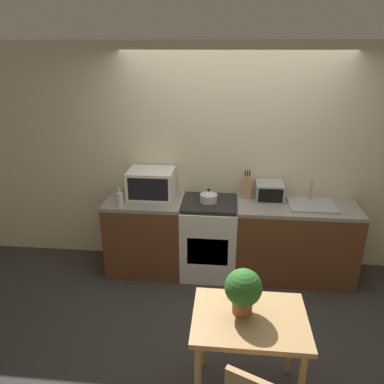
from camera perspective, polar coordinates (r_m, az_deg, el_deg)
ground_plane at (r=4.15m, az=5.31°, el=-16.45°), size 16.00×16.00×0.00m
wall_back at (r=4.40m, az=6.03°, el=4.93°), size 10.00×0.06×2.60m
counter_left_run at (r=4.51m, az=-6.99°, el=-6.40°), size 0.87×0.62×0.90m
counter_right_run at (r=4.48m, az=15.28°, el=-7.23°), size 1.33×0.62×0.90m
stove_range at (r=4.41m, az=2.60°, el=-6.92°), size 0.62×0.62×0.90m
kettle at (r=4.19m, az=2.54°, el=-0.68°), size 0.19×0.19×0.16m
microwave at (r=4.32m, az=-6.23°, el=1.29°), size 0.51×0.40×0.32m
bottle at (r=4.14m, az=-10.92°, el=-1.10°), size 0.07×0.07×0.21m
knife_block at (r=4.33m, az=8.34°, el=0.79°), size 0.10×0.09×0.33m
toaster_oven at (r=4.33m, az=11.70°, el=0.13°), size 0.31×0.30×0.20m
sink_basin at (r=4.32m, az=17.80°, el=-1.78°), size 0.51×0.41×0.24m
dining_table at (r=2.91m, az=8.69°, el=-20.03°), size 0.82×0.62×0.74m
potted_plant at (r=2.75m, az=7.81°, el=-14.47°), size 0.27×0.27×0.35m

